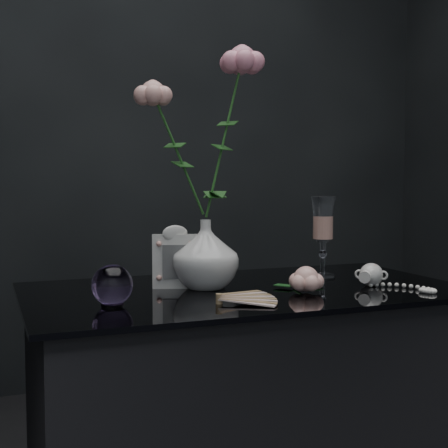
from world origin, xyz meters
name	(u,v)px	position (x,y,z in m)	size (l,w,h in m)	color
table	(247,441)	(0.00, 0.05, 0.38)	(1.05, 0.58, 0.76)	black
vase	(206,254)	(-0.09, 0.08, 0.85)	(0.16, 0.16, 0.17)	silver
wine_glass	(323,237)	(0.26, 0.14, 0.87)	(0.07, 0.07, 0.22)	white
picture_frame	(175,257)	(-0.16, 0.11, 0.84)	(0.11, 0.09, 0.15)	silver
paperweight	(112,285)	(-0.34, -0.04, 0.81)	(0.09, 0.09, 0.09)	#9C76C0
paper_fan	(219,298)	(-0.13, -0.10, 0.77)	(0.25, 0.19, 0.03)	beige
loose_rose	(306,279)	(0.10, -0.05, 0.79)	(0.14, 0.18, 0.06)	#FEB2A4
pearl_jar	(371,274)	(0.30, -0.03, 0.79)	(0.20, 0.21, 0.06)	silver
roses	(206,129)	(-0.09, 0.08, 1.14)	(0.31, 0.12, 0.47)	#DD9B90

